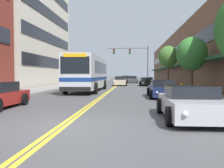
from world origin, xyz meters
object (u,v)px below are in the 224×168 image
(car_charcoal_moving_second, at_px, (125,79))
(street_tree_right_far, at_px, (168,57))
(car_dark_grey_moving_third, at_px, (132,80))
(car_beige_parked_left_near, at_px, (90,81))
(city_bus, at_px, (89,72))
(car_silver_parked_right_foreground, at_px, (191,103))
(car_black_parked_right_mid, at_px, (147,82))
(street_tree_right_mid, at_px, (192,54))
(car_navy_parked_right_far, at_px, (162,89))
(fire_hydrant, at_px, (181,88))
(traffic_signal_mast, at_px, (134,57))
(car_champagne_moving_lead, at_px, (120,81))

(car_charcoal_moving_second, xyz_separation_m, street_tree_right_far, (6.18, -25.24, 3.26))
(car_dark_grey_moving_third, bearing_deg, car_beige_parked_left_near, -122.04)
(city_bus, distance_m, car_charcoal_moving_second, 33.45)
(car_silver_parked_right_foreground, bearing_deg, car_black_parked_right_mid, 89.85)
(city_bus, bearing_deg, street_tree_right_mid, -13.97)
(street_tree_right_mid, bearing_deg, city_bus, 166.03)
(car_black_parked_right_mid, bearing_deg, car_charcoal_moving_second, 99.90)
(car_silver_parked_right_foreground, xyz_separation_m, car_navy_parked_right_far, (0.04, 8.86, 0.00))
(car_navy_parked_right_far, distance_m, street_tree_right_mid, 5.87)
(city_bus, xyz_separation_m, car_charcoal_moving_second, (2.79, 33.31, -1.21))
(city_bus, bearing_deg, street_tree_right_far, 42.00)
(car_black_parked_right_mid, bearing_deg, car_navy_parked_right_far, -90.09)
(fire_hydrant, bearing_deg, car_silver_parked_right_foreground, -99.24)
(car_silver_parked_right_foreground, height_order, traffic_signal_mast, traffic_signal_mast)
(car_silver_parked_right_foreground, xyz_separation_m, car_black_parked_right_mid, (0.07, 27.52, 0.00))
(city_bus, height_order, car_navy_parked_right_far, city_bus)
(street_tree_right_far, bearing_deg, street_tree_right_mid, -87.14)
(city_bus, height_order, car_champagne_moving_lead, city_bus)
(car_charcoal_moving_second, relative_size, fire_hydrant, 5.37)
(car_beige_parked_left_near, height_order, car_dark_grey_moving_third, car_dark_grey_moving_third)
(car_charcoal_moving_second, bearing_deg, street_tree_right_mid, -79.37)
(car_black_parked_right_mid, relative_size, street_tree_right_mid, 1.01)
(car_navy_parked_right_far, height_order, street_tree_right_far, street_tree_right_far)
(car_dark_grey_moving_third, bearing_deg, city_bus, -100.17)
(car_beige_parked_left_near, distance_m, car_navy_parked_right_far, 22.30)
(traffic_signal_mast, distance_m, fire_hydrant, 28.14)
(street_tree_right_mid, relative_size, fire_hydrant, 5.49)
(car_black_parked_right_mid, relative_size, street_tree_right_far, 0.93)
(car_beige_parked_left_near, relative_size, car_black_parked_right_mid, 1.01)
(car_charcoal_moving_second, height_order, car_dark_grey_moving_third, car_charcoal_moving_second)
(car_champagne_moving_lead, bearing_deg, traffic_signal_mast, 77.90)
(car_black_parked_right_mid, relative_size, car_charcoal_moving_second, 1.04)
(car_black_parked_right_mid, xyz_separation_m, fire_hydrant, (1.55, -17.52, 0.00))
(car_navy_parked_right_far, distance_m, street_tree_right_far, 15.16)
(street_tree_right_far, bearing_deg, city_bus, -138.00)
(city_bus, distance_m, street_tree_right_mid, 9.89)
(city_bus, relative_size, car_beige_parked_left_near, 2.45)
(car_black_parked_right_mid, distance_m, fire_hydrant, 17.59)
(city_bus, bearing_deg, car_silver_parked_right_foreground, -67.37)
(car_beige_parked_left_near, distance_m, car_black_parked_right_mid, 8.92)
(car_champagne_moving_lead, xyz_separation_m, car_charcoal_moving_second, (0.18, 21.06, 0.01))
(car_beige_parked_left_near, xyz_separation_m, car_black_parked_right_mid, (8.72, -1.88, 0.00))
(car_navy_parked_right_far, bearing_deg, car_silver_parked_right_foreground, -90.29)
(car_beige_parked_left_near, xyz_separation_m, street_tree_right_mid, (11.72, -16.40, 2.84))
(car_beige_parked_left_near, relative_size, street_tree_right_far, 0.94)
(car_black_parked_right_mid, xyz_separation_m, car_dark_grey_moving_third, (-2.04, 12.54, 0.06))
(car_champagne_moving_lead, height_order, street_tree_right_mid, street_tree_right_mid)
(car_black_parked_right_mid, relative_size, car_champagne_moving_lead, 1.05)
(car_black_parked_right_mid, xyz_separation_m, car_charcoal_moving_second, (-3.69, 21.14, 0.07))
(car_navy_parked_right_far, relative_size, car_dark_grey_moving_third, 1.08)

